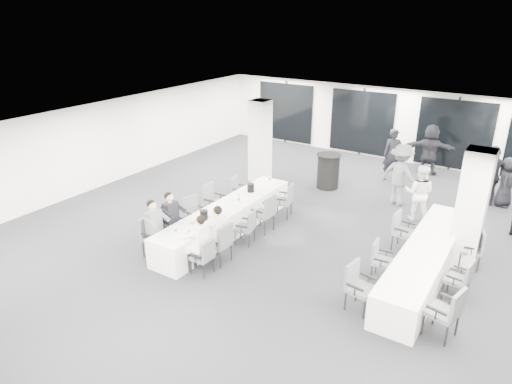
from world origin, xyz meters
TOP-DOWN VIEW (x-y plane):
  - room at (0.89, 1.11)m, footprint 14.04×16.04m
  - column_left at (-2.80, 3.20)m, footprint 0.60×0.60m
  - column_right at (4.20, 1.00)m, footprint 0.60×0.60m
  - banquet_table_main at (-1.39, -0.66)m, footprint 0.90×5.00m
  - banquet_table_side at (3.59, -0.00)m, footprint 0.90×5.00m
  - cocktail_table at (-0.53, 3.84)m, footprint 0.83×0.83m
  - chair_main_left_near at (-2.23, -2.58)m, footprint 0.57×0.61m
  - chair_main_left_second at (-2.23, -1.98)m, footprint 0.55×0.61m
  - chair_main_left_mid at (-2.22, -1.03)m, footprint 0.57×0.60m
  - chair_main_left_fourth at (-2.23, -0.19)m, footprint 0.55×0.60m
  - chair_main_left_far at (-2.22, 1.04)m, footprint 0.50×0.54m
  - chair_main_right_near at (-0.57, -2.61)m, footprint 0.44×0.49m
  - chair_main_right_second at (-0.56, -2.01)m, footprint 0.52×0.58m
  - chair_main_right_mid at (-0.57, -0.90)m, footprint 0.54×0.57m
  - chair_main_right_fourth at (-0.55, -0.07)m, footprint 0.54×0.60m
  - chair_main_right_far at (-0.56, 1.02)m, footprint 0.60×0.63m
  - chair_side_left_near at (2.75, -1.96)m, footprint 0.57×0.61m
  - chair_side_left_mid at (2.76, -0.63)m, footprint 0.47×0.52m
  - chair_side_left_far at (2.75, 0.96)m, footprint 0.52×0.57m
  - chair_side_right_near at (4.42, -1.92)m, footprint 0.63×0.66m
  - chair_side_right_mid at (4.41, -0.53)m, footprint 0.51×0.55m
  - chair_side_right_far at (4.42, 0.97)m, footprint 0.58×0.60m
  - seated_guest_a at (-2.06, -2.57)m, footprint 0.50×0.38m
  - seated_guest_b at (-2.06, -1.98)m, footprint 0.50×0.38m
  - seated_guest_c at (-0.73, -2.61)m, footprint 0.50×0.38m
  - seated_guest_d at (-0.73, -2.00)m, footprint 0.50×0.38m
  - standing_guest_a at (1.00, 5.76)m, footprint 0.94×0.88m
  - standing_guest_b at (2.64, 2.91)m, footprint 0.94×0.64m
  - standing_guest_c at (1.85, 3.73)m, footprint 1.51×1.01m
  - standing_guest_d at (4.17, 5.13)m, footprint 1.41×1.33m
  - standing_guest_e at (4.58, 5.34)m, footprint 0.58×0.88m
  - standing_guest_f at (1.93, 7.05)m, footprint 2.02×1.11m
  - standing_guest_g at (-3.99, 5.61)m, footprint 0.74×0.66m
  - ice_bucket_near at (-1.40, -1.58)m, footprint 0.21×0.21m
  - ice_bucket_far at (-1.44, 0.56)m, footprint 0.21×0.21m
  - water_bottle_a at (-1.47, -2.53)m, footprint 0.07×0.07m
  - water_bottle_b at (-1.28, -0.26)m, footprint 0.07×0.07m
  - water_bottle_c at (-1.42, 1.59)m, footprint 0.07×0.07m
  - plate_a at (-1.47, -1.94)m, footprint 0.20×0.20m
  - plate_b at (-1.23, -2.29)m, footprint 0.20×0.20m
  - plate_c at (-1.33, -1.40)m, footprint 0.18×0.18m
  - wine_glass at (-1.28, -2.95)m, footprint 0.08×0.08m

SIDE VIEW (x-z plane):
  - banquet_table_main at x=-1.39m, z-range 0.00..0.75m
  - banquet_table_side at x=3.59m, z-range 0.00..0.75m
  - chair_main_right_near at x=-0.57m, z-range 0.06..0.92m
  - chair_main_left_far at x=-2.22m, z-range 0.06..0.93m
  - chair_side_left_mid at x=2.76m, z-range 0.06..0.95m
  - chair_main_right_mid at x=-0.57m, z-range 0.06..0.96m
  - chair_side_right_mid at x=4.41m, z-range 0.06..0.97m
  - chair_side_right_far at x=4.42m, z-range 0.07..1.00m
  - chair_main_left_mid at x=-2.22m, z-range 0.07..1.01m
  - chair_side_left_far at x=2.75m, z-range 0.07..1.03m
  - chair_main_left_near at x=-2.23m, z-range 0.07..1.05m
  - chair_main_right_far at x=-0.56m, z-range 0.07..1.06m
  - chair_side_left_near at x=2.75m, z-range 0.07..1.06m
  - chair_main_right_second at x=-0.56m, z-range 0.07..1.08m
  - cocktail_table at x=-0.53m, z-range 0.01..1.16m
  - chair_main_left_second at x=-2.23m, z-range 0.07..1.11m
  - chair_main_left_fourth at x=-2.23m, z-range 0.07..1.11m
  - chair_main_right_fourth at x=-0.55m, z-range 0.07..1.11m
  - chair_side_right_near at x=4.42m, z-range 0.07..1.11m
  - plate_b at x=-1.23m, z-range 0.75..0.78m
  - plate_c at x=-1.33m, z-range 0.75..0.78m
  - plate_a at x=-1.47m, z-range 0.75..0.78m
  - seated_guest_a at x=-2.06m, z-range 0.09..1.53m
  - seated_guest_b at x=-2.06m, z-range 0.09..1.53m
  - seated_guest_c at x=-0.73m, z-range 0.09..1.53m
  - seated_guest_d at x=-0.73m, z-range 0.09..1.53m
  - water_bottle_c at x=-1.42m, z-range 0.75..0.95m
  - water_bottle_a at x=-1.47m, z-range 0.75..0.96m
  - standing_guest_e at x=4.58m, z-range 0.00..1.73m
  - water_bottle_b at x=-1.28m, z-range 0.75..0.98m
  - ice_bucket_near at x=-1.40m, z-range 0.75..0.98m
  - ice_bucket_far at x=-1.44m, z-range 0.75..0.98m
  - standing_guest_g at x=-3.99m, z-range 0.00..1.74m
  - wine_glass at x=-1.28m, z-range 0.80..1.01m
  - standing_guest_b at x=2.64m, z-range 0.00..1.84m
  - standing_guest_a at x=1.00m, z-range 0.00..2.04m
  - standing_guest_f at x=1.93m, z-range 0.00..2.08m
  - standing_guest_d at x=4.17m, z-range 0.00..2.12m
  - standing_guest_c at x=1.85m, z-range 0.00..2.14m
  - room at x=0.89m, z-range -0.03..2.81m
  - column_left at x=-2.80m, z-range 0.00..2.80m
  - column_right at x=4.20m, z-range 0.00..2.80m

